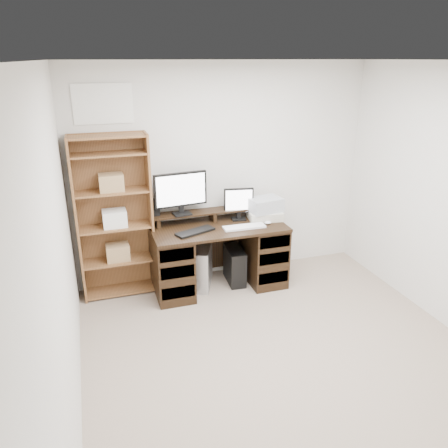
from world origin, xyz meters
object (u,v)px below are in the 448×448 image
monitor_wide (181,191)px  desk (218,255)px  tower_silver (201,266)px  bookshelf (114,216)px  tower_black (235,265)px  printer (265,215)px  monitor_small (239,203)px

monitor_wide → desk: bearing=-32.8°
desk → tower_silver: bearing=160.3°
bookshelf → tower_black: bearing=-7.7°
monitor_wide → tower_black: (0.59, -0.15, -0.92)m
monitor_wide → printer: size_ratio=1.58×
monitor_small → bookshelf: (-1.40, 0.08, -0.04)m
monitor_small → tower_black: bearing=-117.3°
monitor_wide → printer: monitor_wide is taller
desk → tower_black: (0.21, 0.04, -0.18)m
tower_black → desk: bearing=-166.4°
tower_black → tower_silver: bearing=179.5°
printer → bookshelf: (-1.70, 0.16, 0.12)m
monitor_small → tower_black: size_ratio=0.86×
bookshelf → tower_silver: bearing=-8.9°
printer → tower_black: size_ratio=0.88×
desk → printer: printer is taller
desk → tower_silver: 0.25m
desk → bookshelf: bearing=169.1°
printer → monitor_wide: bearing=179.5°
desk → monitor_wide: size_ratio=2.49×
monitor_small → printer: (0.30, -0.08, -0.16)m
printer → tower_silver: size_ratio=0.78×
printer → tower_black: 0.70m
tower_black → monitor_small: bearing=57.0°
desk → printer: 0.72m
monitor_wide → monitor_small: monitor_wide is taller
desk → bookshelf: bookshelf is taller
tower_black → bookshelf: size_ratio=0.24×
tower_silver → monitor_small: bearing=29.9°
monitor_wide → tower_silver: size_ratio=1.23×
monitor_wide → bookshelf: size_ratio=0.33×
printer → tower_silver: printer is taller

